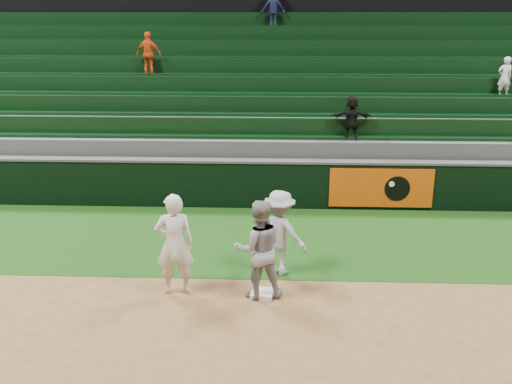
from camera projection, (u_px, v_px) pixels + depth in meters
ground at (253, 303)px, 9.88m from camera, size 70.00×70.00×0.00m
foul_grass at (259, 238)px, 12.74m from camera, size 36.00×4.20×0.01m
first_base at (262, 294)px, 10.12m from camera, size 0.43×0.43×0.09m
first_baseman at (175, 244)px, 9.99m from camera, size 0.74×0.55×1.86m
baserunner at (259, 249)px, 9.88m from camera, size 0.98×0.82×1.78m
base_coach at (279, 233)px, 10.76m from camera, size 1.23×1.02×1.66m
field_wall at (263, 183)px, 14.65m from camera, size 36.00×0.45×1.25m
stadium_seating at (266, 117)px, 17.93m from camera, size 36.00×5.95×5.65m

